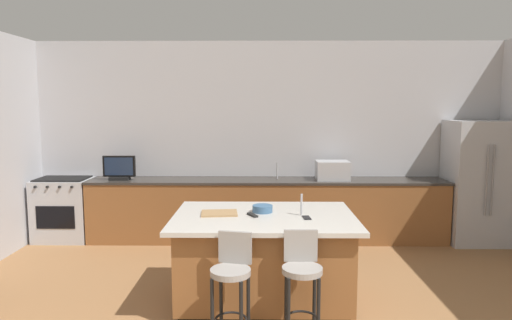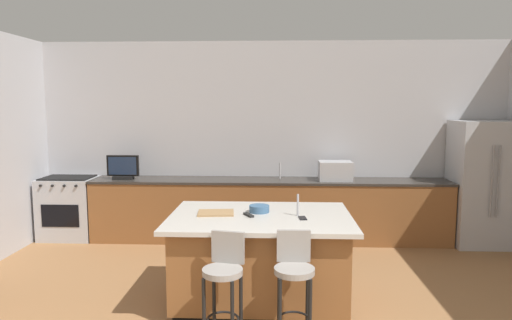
{
  "view_description": "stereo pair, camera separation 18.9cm",
  "coord_description": "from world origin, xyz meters",
  "px_view_note": "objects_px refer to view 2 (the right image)",
  "views": [
    {
      "loc": [
        -0.11,
        -2.24,
        2.04
      ],
      "look_at": [
        -0.17,
        3.45,
        1.35
      ],
      "focal_mm": 32.28,
      "sensor_mm": 36.0,
      "label": 1
    },
    {
      "loc": [
        0.07,
        -2.23,
        2.04
      ],
      "look_at": [
        -0.17,
        3.45,
        1.35
      ],
      "focal_mm": 32.28,
      "sensor_mm": 36.0,
      "label": 2
    }
  ],
  "objects_px": {
    "range_oven": "(69,208)",
    "bar_stool_right": "(294,279)",
    "microwave": "(335,171)",
    "tv_monitor": "(123,168)",
    "bar_stool_left": "(224,279)",
    "refrigerator": "(482,183)",
    "cutting_board": "(216,213)",
    "tv_remote": "(249,215)",
    "fruit_bowl": "(259,209)",
    "cell_phone": "(302,218)",
    "kitchen_island": "(260,258)"
  },
  "relations": [
    {
      "from": "refrigerator",
      "to": "cutting_board",
      "type": "height_order",
      "value": "refrigerator"
    },
    {
      "from": "kitchen_island",
      "to": "tv_monitor",
      "type": "height_order",
      "value": "tv_monitor"
    },
    {
      "from": "microwave",
      "to": "tv_monitor",
      "type": "distance_m",
      "value": 3.15
    },
    {
      "from": "bar_stool_left",
      "to": "refrigerator",
      "type": "bearing_deg",
      "value": 53.23
    },
    {
      "from": "cutting_board",
      "to": "bar_stool_left",
      "type": "bearing_deg",
      "value": -78.52
    },
    {
      "from": "bar_stool_left",
      "to": "fruit_bowl",
      "type": "relative_size",
      "value": 4.59
    },
    {
      "from": "cell_phone",
      "to": "cutting_board",
      "type": "relative_size",
      "value": 0.41
    },
    {
      "from": "bar_stool_right",
      "to": "range_oven",
      "type": "bearing_deg",
      "value": 136.66
    },
    {
      "from": "refrigerator",
      "to": "cell_phone",
      "type": "bearing_deg",
      "value": -140.33
    },
    {
      "from": "bar_stool_right",
      "to": "tv_remote",
      "type": "height_order",
      "value": "bar_stool_right"
    },
    {
      "from": "kitchen_island",
      "to": "cutting_board",
      "type": "relative_size",
      "value": 5.03
    },
    {
      "from": "range_oven",
      "to": "fruit_bowl",
      "type": "relative_size",
      "value": 4.53
    },
    {
      "from": "range_oven",
      "to": "cell_phone",
      "type": "bearing_deg",
      "value": -34.07
    },
    {
      "from": "kitchen_island",
      "to": "cell_phone",
      "type": "relative_size",
      "value": 12.22
    },
    {
      "from": "microwave",
      "to": "bar_stool_right",
      "type": "distance_m",
      "value": 3.13
    },
    {
      "from": "refrigerator",
      "to": "tv_monitor",
      "type": "xyz_separation_m",
      "value": [
        -5.26,
        0.01,
        0.19
      ]
    },
    {
      "from": "kitchen_island",
      "to": "tv_monitor",
      "type": "distance_m",
      "value": 3.08
    },
    {
      "from": "tv_monitor",
      "to": "fruit_bowl",
      "type": "distance_m",
      "value": 2.92
    },
    {
      "from": "cutting_board",
      "to": "tv_monitor",
      "type": "bearing_deg",
      "value": 128.43
    },
    {
      "from": "range_oven",
      "to": "tv_remote",
      "type": "xyz_separation_m",
      "value": [
        2.88,
        -2.23,
        0.46
      ]
    },
    {
      "from": "cell_phone",
      "to": "cutting_board",
      "type": "bearing_deg",
      "value": 164.1
    },
    {
      "from": "refrigerator",
      "to": "bar_stool_right",
      "type": "bearing_deg",
      "value": -133.68
    },
    {
      "from": "range_oven",
      "to": "cutting_board",
      "type": "distance_m",
      "value": 3.35
    },
    {
      "from": "bar_stool_right",
      "to": "cell_phone",
      "type": "distance_m",
      "value": 0.79
    },
    {
      "from": "refrigerator",
      "to": "bar_stool_left",
      "type": "relative_size",
      "value": 1.89
    },
    {
      "from": "range_oven",
      "to": "bar_stool_right",
      "type": "xyz_separation_m",
      "value": [
        3.31,
        -3.01,
        0.11
      ]
    },
    {
      "from": "range_oven",
      "to": "microwave",
      "type": "xyz_separation_m",
      "value": [
        4.02,
        0.0,
        0.59
      ]
    },
    {
      "from": "tv_remote",
      "to": "fruit_bowl",
      "type": "bearing_deg",
      "value": 29.86
    },
    {
      "from": "bar_stool_right",
      "to": "tv_remote",
      "type": "relative_size",
      "value": 5.68
    },
    {
      "from": "tv_monitor",
      "to": "cutting_board",
      "type": "distance_m",
      "value": 2.68
    },
    {
      "from": "cutting_board",
      "to": "tv_remote",
      "type": "bearing_deg",
      "value": -13.16
    },
    {
      "from": "tv_monitor",
      "to": "cell_phone",
      "type": "xyz_separation_m",
      "value": [
        2.54,
        -2.26,
        -0.16
      ]
    },
    {
      "from": "bar_stool_left",
      "to": "range_oven",
      "type": "bearing_deg",
      "value": 143.98
    },
    {
      "from": "cell_phone",
      "to": "tv_monitor",
      "type": "bearing_deg",
      "value": 132.81
    },
    {
      "from": "range_oven",
      "to": "bar_stool_left",
      "type": "relative_size",
      "value": 0.99
    },
    {
      "from": "kitchen_island",
      "to": "bar_stool_right",
      "type": "relative_size",
      "value": 1.9
    },
    {
      "from": "kitchen_island",
      "to": "range_oven",
      "type": "bearing_deg",
      "value": 143.73
    },
    {
      "from": "bar_stool_left",
      "to": "cell_phone",
      "type": "bearing_deg",
      "value": 58.22
    },
    {
      "from": "bar_stool_left",
      "to": "tv_remote",
      "type": "relative_size",
      "value": 5.62
    },
    {
      "from": "kitchen_island",
      "to": "refrigerator",
      "type": "distance_m",
      "value": 3.82
    },
    {
      "from": "kitchen_island",
      "to": "cell_phone",
      "type": "distance_m",
      "value": 0.63
    },
    {
      "from": "cell_phone",
      "to": "tv_remote",
      "type": "height_order",
      "value": "tv_remote"
    },
    {
      "from": "range_oven",
      "to": "microwave",
      "type": "relative_size",
      "value": 1.96
    },
    {
      "from": "cell_phone",
      "to": "cutting_board",
      "type": "distance_m",
      "value": 0.89
    },
    {
      "from": "range_oven",
      "to": "bar_stool_left",
      "type": "xyz_separation_m",
      "value": [
        2.71,
        -3.03,
        0.1
      ]
    },
    {
      "from": "cutting_board",
      "to": "fruit_bowl",
      "type": "bearing_deg",
      "value": 10.98
    },
    {
      "from": "tv_monitor",
      "to": "bar_stool_left",
      "type": "height_order",
      "value": "tv_monitor"
    },
    {
      "from": "fruit_bowl",
      "to": "tv_remote",
      "type": "distance_m",
      "value": 0.2
    },
    {
      "from": "refrigerator",
      "to": "bar_stool_left",
      "type": "height_order",
      "value": "refrigerator"
    },
    {
      "from": "refrigerator",
      "to": "tv_remote",
      "type": "bearing_deg",
      "value": -146.26
    }
  ]
}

